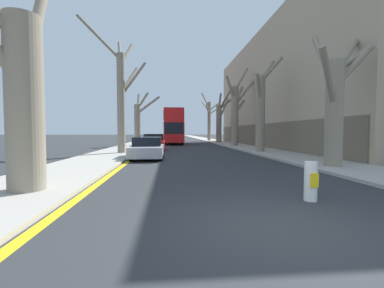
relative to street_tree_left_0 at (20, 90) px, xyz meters
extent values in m
plane|color=#2B2D30|center=(5.63, -2.89, -2.70)|extent=(300.00, 300.00, 0.00)
cube|color=#A39E93|center=(-0.29, 47.11, -2.64)|extent=(3.33, 120.00, 0.12)
cube|color=#A39E93|center=(11.54, 47.11, -2.64)|extent=(3.33, 120.00, 0.12)
cube|color=tan|center=(18.21, 20.41, 3.41)|extent=(10.00, 32.86, 12.23)
cube|color=#6B5E4C|center=(13.19, 20.41, -1.48)|extent=(0.12, 32.21, 2.45)
cube|color=yellow|center=(1.56, 47.11, -2.70)|extent=(0.24, 120.00, 0.01)
cylinder|color=gray|center=(0.10, 0.02, -0.41)|extent=(0.89, 0.89, 4.58)
cylinder|color=gray|center=(0.06, 0.72, 1.80)|extent=(0.40, 1.70, 3.13)
cylinder|color=gray|center=(0.35, 12.05, 0.94)|extent=(0.56, 0.56, 7.27)
cylinder|color=gray|center=(0.18, 12.69, 4.70)|extent=(0.56, 1.49, 2.20)
cylinder|color=gray|center=(0.64, 12.88, 4.74)|extent=(0.82, 1.85, 2.12)
cylinder|color=gray|center=(1.17, 12.57, 2.85)|extent=(1.88, 1.29, 2.79)
cylinder|color=gray|center=(-0.94, 11.47, 5.38)|extent=(2.77, 1.38, 2.68)
cylinder|color=gray|center=(0.81, 12.98, 2.86)|extent=(1.15, 2.07, 2.37)
cylinder|color=gray|center=(0.26, 22.39, -0.35)|extent=(0.69, 0.69, 4.71)
cylinder|color=gray|center=(0.23, 23.20, 1.07)|extent=(0.30, 1.76, 1.21)
cylinder|color=gray|center=(0.29, 22.94, 2.14)|extent=(0.32, 1.34, 2.38)
cylinder|color=gray|center=(0.84, 22.51, 2.42)|extent=(1.42, 0.52, 2.00)
cylinder|color=gray|center=(1.50, 22.43, 1.98)|extent=(2.64, 0.34, 2.07)
cylinder|color=gray|center=(11.08, 3.79, -0.31)|extent=(0.74, 0.74, 4.78)
cylinder|color=gray|center=(11.70, 3.53, 1.74)|extent=(1.54, 0.84, 1.84)
cylinder|color=gray|center=(11.91, 3.78, 2.13)|extent=(1.81, 0.30, 1.28)
cylinder|color=gray|center=(12.29, 4.68, 2.63)|extent=(2.72, 2.07, 2.50)
cylinder|color=gray|center=(11.21, 4.89, 2.30)|extent=(0.56, 2.43, 3.18)
cylinder|color=gray|center=(10.24, 2.95, 1.07)|extent=(1.98, 1.99, 2.24)
cylinder|color=gray|center=(10.89, 12.53, 0.29)|extent=(0.70, 0.70, 5.98)
cylinder|color=gray|center=(11.49, 11.97, 3.60)|extent=(1.49, 1.43, 1.81)
cylinder|color=gray|center=(10.89, 13.06, 2.10)|extent=(0.26, 1.27, 2.23)
cylinder|color=gray|center=(10.52, 11.86, 2.23)|extent=(1.06, 1.64, 2.01)
cylinder|color=gray|center=(11.58, 12.99, 3.77)|extent=(1.65, 1.22, 1.91)
cylinder|color=gray|center=(11.00, 20.76, 0.60)|extent=(0.78, 0.78, 6.60)
cylinder|color=gray|center=(11.55, 20.85, 1.69)|extent=(1.35, 0.48, 1.63)
cylinder|color=gray|center=(11.28, 20.25, 2.89)|extent=(0.91, 1.35, 1.75)
cylinder|color=gray|center=(10.43, 20.28, 3.54)|extent=(1.51, 1.32, 2.70)
cylinder|color=gray|center=(12.16, 21.01, 3.30)|extent=(2.58, 0.81, 3.08)
cylinder|color=gray|center=(11.86, 21.39, 4.81)|extent=(2.05, 1.61, 2.77)
cylinder|color=gray|center=(11.03, 29.90, 0.06)|extent=(0.80, 0.80, 5.51)
cylinder|color=gray|center=(11.19, 30.42, 1.37)|extent=(0.64, 1.34, 1.64)
cylinder|color=gray|center=(11.73, 29.15, 3.45)|extent=(1.76, 1.86, 2.94)
cylinder|color=gray|center=(11.57, 29.32, 2.09)|extent=(1.45, 1.52, 3.13)
cylinder|color=gray|center=(11.06, 29.35, 3.31)|extent=(0.34, 1.35, 2.19)
cylinder|color=gray|center=(12.00, 29.78, 2.96)|extent=(2.14, 0.52, 1.75)
cylinder|color=gray|center=(10.90, 38.18, 0.76)|extent=(0.56, 0.56, 6.92)
cylinder|color=gray|center=(10.24, 38.20, 4.46)|extent=(1.51, 0.24, 2.73)
cylinder|color=gray|center=(11.89, 38.36, 3.47)|extent=(2.13, 0.56, 1.69)
cylinder|color=gray|center=(10.46, 39.33, 3.43)|extent=(1.12, 2.48, 2.02)
cylinder|color=gray|center=(10.47, 37.04, 2.71)|extent=(1.09, 2.46, 1.79)
cylinder|color=gray|center=(12.15, 38.38, 2.84)|extent=(2.63, 0.61, 1.65)
cube|color=red|center=(4.39, 28.06, -1.11)|extent=(2.44, 10.01, 2.48)
cube|color=red|center=(4.39, 28.06, 0.90)|extent=(2.40, 9.81, 1.54)
cube|color=#B11515|center=(4.39, 28.06, 1.73)|extent=(2.40, 9.81, 0.12)
cube|color=black|center=(4.39, 28.06, -0.63)|extent=(2.47, 8.81, 1.29)
cube|color=black|center=(4.39, 28.06, 0.98)|extent=(2.47, 8.81, 1.17)
cube|color=black|center=(4.39, 23.07, -0.63)|extent=(2.20, 0.06, 1.36)
cylinder|color=black|center=(3.34, 25.06, -2.18)|extent=(0.30, 1.05, 1.05)
cylinder|color=black|center=(5.44, 25.06, -2.18)|extent=(0.30, 1.05, 1.05)
cylinder|color=black|center=(3.34, 30.87, -2.18)|extent=(0.30, 1.05, 1.05)
cylinder|color=black|center=(5.44, 30.87, -2.18)|extent=(0.30, 1.05, 1.05)
cube|color=#9EA3AD|center=(2.47, 8.92, -2.22)|extent=(1.88, 4.39, 0.60)
cube|color=black|center=(2.47, 9.18, -1.66)|extent=(1.66, 2.28, 0.53)
cylinder|color=black|center=(1.64, 7.60, -2.39)|extent=(0.20, 0.62, 0.62)
cylinder|color=black|center=(3.30, 7.60, -2.39)|extent=(0.20, 0.62, 0.62)
cylinder|color=black|center=(1.64, 10.24, -2.39)|extent=(0.20, 0.62, 0.62)
cylinder|color=black|center=(3.30, 10.24, -2.39)|extent=(0.20, 0.62, 0.62)
cube|color=maroon|center=(2.47, 15.59, -2.19)|extent=(1.85, 4.00, 0.66)
cube|color=black|center=(2.47, 15.83, -1.55)|extent=(1.63, 2.08, 0.61)
cylinder|color=black|center=(1.66, 14.40, -2.39)|extent=(0.20, 0.62, 0.62)
cylinder|color=black|center=(3.29, 14.40, -2.39)|extent=(0.20, 0.62, 0.62)
cylinder|color=black|center=(1.66, 16.79, -2.39)|extent=(0.20, 0.62, 0.62)
cylinder|color=black|center=(3.29, 16.79, -2.39)|extent=(0.20, 0.62, 0.62)
cylinder|color=white|center=(7.14, -1.23, -2.23)|extent=(0.30, 0.30, 0.94)
cube|color=yellow|center=(7.14, -1.38, -2.19)|extent=(0.21, 0.01, 0.34)
camera|label=1|loc=(3.80, -6.97, -1.06)|focal=24.00mm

